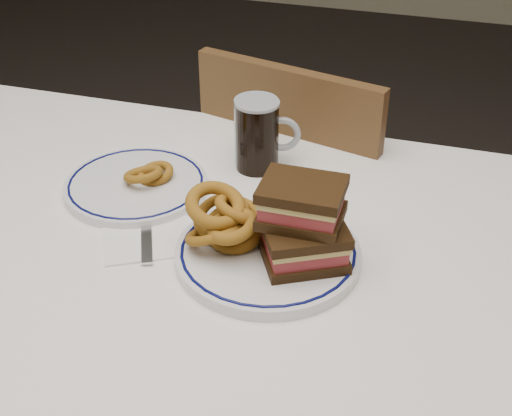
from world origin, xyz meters
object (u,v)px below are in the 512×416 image
(main_plate, at_px, (268,253))
(reuben_sandwich, at_px, (303,223))
(beer_mug, at_px, (259,135))
(far_plate, at_px, (136,185))
(chair_far, at_px, (307,213))

(main_plate, xyz_separation_m, reuben_sandwich, (0.05, -0.00, 0.07))
(beer_mug, height_order, far_plate, beer_mug)
(reuben_sandwich, bearing_deg, far_plate, 158.89)
(beer_mug, distance_m, far_plate, 0.24)
(chair_far, distance_m, beer_mug, 0.43)
(main_plate, bearing_deg, far_plate, 155.88)
(far_plate, bearing_deg, beer_mug, 37.37)
(reuben_sandwich, xyz_separation_m, beer_mug, (-0.15, 0.27, -0.01))
(chair_far, bearing_deg, reuben_sandwich, -78.59)
(chair_far, distance_m, reuben_sandwich, 0.65)
(chair_far, height_order, main_plate, chair_far)
(reuben_sandwich, distance_m, beer_mug, 0.31)
(beer_mug, bearing_deg, main_plate, -70.31)
(main_plate, bearing_deg, chair_far, 95.76)
(chair_far, relative_size, beer_mug, 6.56)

